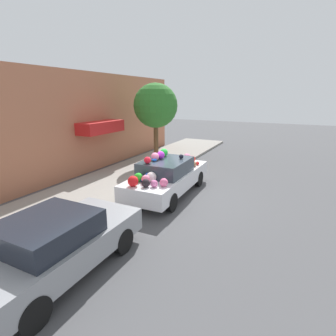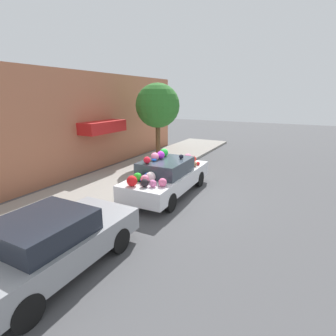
# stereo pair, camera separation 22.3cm
# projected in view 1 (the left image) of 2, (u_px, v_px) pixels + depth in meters

# --- Properties ---
(ground_plane) EXTENTS (60.00, 60.00, 0.00)m
(ground_plane) POSITION_uv_depth(u_px,v_px,m) (169.00, 194.00, 10.05)
(ground_plane) COLOR #4C4C4F
(sidewalk_curb) EXTENTS (24.00, 3.20, 0.14)m
(sidewalk_curb) POSITION_uv_depth(u_px,v_px,m) (112.00, 182.00, 11.20)
(sidewalk_curb) COLOR gray
(sidewalk_curb) RESTS_ON ground
(building_facade) EXTENTS (18.00, 1.20, 4.73)m
(building_facade) POSITION_uv_depth(u_px,v_px,m) (70.00, 126.00, 11.60)
(building_facade) COLOR #B26B4C
(building_facade) RESTS_ON ground
(street_tree) EXTENTS (2.27, 2.27, 4.14)m
(street_tree) POSITION_uv_depth(u_px,v_px,m) (156.00, 106.00, 13.45)
(street_tree) COLOR brown
(street_tree) RESTS_ON sidewalk_curb
(fire_hydrant) EXTENTS (0.20, 0.20, 0.70)m
(fire_hydrant) POSITION_uv_depth(u_px,v_px,m) (145.00, 170.00, 11.53)
(fire_hydrant) COLOR red
(fire_hydrant) RESTS_ON sidewalk_curb
(art_car) EXTENTS (4.46, 1.80, 1.68)m
(art_car) POSITION_uv_depth(u_px,v_px,m) (167.00, 176.00, 9.83)
(art_car) COLOR silver
(art_car) RESTS_ON ground
(parked_car_plain) EXTENTS (3.91, 1.81, 1.33)m
(parked_car_plain) POSITION_uv_depth(u_px,v_px,m) (55.00, 244.00, 5.40)
(parked_car_plain) COLOR gray
(parked_car_plain) RESTS_ON ground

